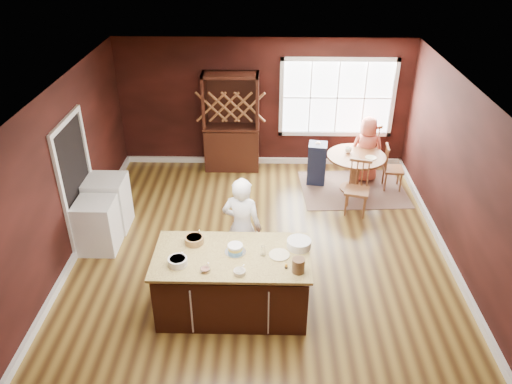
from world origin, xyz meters
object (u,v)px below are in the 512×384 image
at_px(washer, 98,225).
at_px(high_chair, 317,163).
at_px(layer_cake, 235,249).
at_px(seated_woman, 367,149).
at_px(kitchen_island, 232,283).
at_px(chair_north, 365,147).
at_px(dining_table, 355,165).
at_px(chair_east, 394,167).
at_px(baker, 242,228).
at_px(chair_south, 357,188).
at_px(dryer, 108,203).
at_px(hutch, 231,123).
at_px(toddler, 316,145).

bearing_deg(washer, high_chair, 32.08).
bearing_deg(layer_cake, seated_woman, 57.68).
xyz_separation_m(kitchen_island, washer, (-2.26, 1.37, -0.00)).
distance_m(layer_cake, chair_north, 4.85).
bearing_deg(dining_table, washer, -155.21).
bearing_deg(seated_woman, kitchen_island, 57.59).
relative_size(chair_east, washer, 1.06).
xyz_separation_m(chair_east, high_chair, (-1.48, 0.21, -0.02)).
distance_m(baker, layer_cake, 0.75).
xyz_separation_m(chair_south, washer, (-4.34, -1.19, -0.07)).
distance_m(layer_cake, dryer, 3.06).
relative_size(baker, layer_cake, 5.76).
bearing_deg(washer, layer_cake, -29.52).
xyz_separation_m(kitchen_island, chair_north, (2.49, 4.23, 0.11)).
height_order(chair_north, hutch, hutch).
bearing_deg(baker, layer_cake, 100.12).
height_order(dining_table, washer, washer).
bearing_deg(dining_table, seated_woman, 58.03).
relative_size(dining_table, baker, 0.69).
bearing_deg(toddler, washer, -146.94).
height_order(chair_north, toddler, chair_north).
relative_size(chair_south, seated_woman, 0.75).
xyz_separation_m(chair_east, chair_north, (-0.44, 0.74, 0.09)).
distance_m(high_chair, dryer, 4.09).
relative_size(baker, high_chair, 1.84).
relative_size(kitchen_island, layer_cake, 7.28).
bearing_deg(layer_cake, hutch, 94.43).
bearing_deg(kitchen_island, baker, 82.87).
relative_size(layer_cake, toddler, 1.09).
height_order(dining_table, chair_north, chair_north).
bearing_deg(layer_cake, chair_south, 50.85).
distance_m(chair_north, seated_woman, 0.40).
xyz_separation_m(baker, hutch, (-0.38, 3.51, 0.21)).
bearing_deg(high_chair, chair_north, 34.79).
bearing_deg(washer, chair_north, 31.03).
bearing_deg(seated_woman, chair_north, -96.97).
xyz_separation_m(chair_north, toddler, (-1.07, -0.46, 0.26)).
bearing_deg(layer_cake, baker, 85.85).
bearing_deg(kitchen_island, dryer, 138.37).
relative_size(chair_south, chair_north, 0.92).
distance_m(chair_east, chair_north, 0.87).
distance_m(chair_north, high_chair, 1.17).
height_order(dining_table, seated_woman, seated_woman).
bearing_deg(dryer, chair_east, 15.92).
xyz_separation_m(kitchen_island, dining_table, (2.17, 3.42, 0.10)).
height_order(baker, chair_south, baker).
height_order(seated_woman, high_chair, seated_woman).
xyz_separation_m(toddler, hutch, (-1.71, 0.54, 0.22)).
xyz_separation_m(layer_cake, high_chair, (1.41, 3.64, -0.53)).
bearing_deg(chair_east, chair_south, 141.39).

